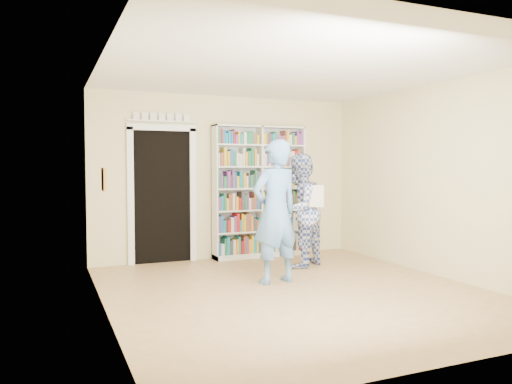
# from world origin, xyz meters

# --- Properties ---
(floor) EXTENTS (5.00, 5.00, 0.00)m
(floor) POSITION_xyz_m (0.00, 0.00, 0.00)
(floor) COLOR #9C7B4B
(floor) RESTS_ON ground
(ceiling) EXTENTS (5.00, 5.00, 0.00)m
(ceiling) POSITION_xyz_m (0.00, 0.00, 2.70)
(ceiling) COLOR white
(ceiling) RESTS_ON wall_back
(wall_back) EXTENTS (4.50, 0.00, 4.50)m
(wall_back) POSITION_xyz_m (0.00, 2.50, 1.35)
(wall_back) COLOR beige
(wall_back) RESTS_ON floor
(wall_left) EXTENTS (0.00, 5.00, 5.00)m
(wall_left) POSITION_xyz_m (-2.25, 0.00, 1.35)
(wall_left) COLOR beige
(wall_left) RESTS_ON floor
(wall_right) EXTENTS (0.00, 5.00, 5.00)m
(wall_right) POSITION_xyz_m (2.25, 0.00, 1.35)
(wall_right) COLOR beige
(wall_right) RESTS_ON floor
(bookshelf) EXTENTS (1.61, 0.30, 2.21)m
(bookshelf) POSITION_xyz_m (0.52, 2.34, 1.12)
(bookshelf) COLOR white
(bookshelf) RESTS_ON floor
(doorway) EXTENTS (1.10, 0.08, 2.43)m
(doorway) POSITION_xyz_m (-1.10, 2.48, 1.18)
(doorway) COLOR black
(doorway) RESTS_ON floor
(wall_art) EXTENTS (0.03, 0.25, 0.25)m
(wall_art) POSITION_xyz_m (-2.23, 0.20, 1.40)
(wall_art) COLOR brown
(wall_art) RESTS_ON wall_left
(man_blue) EXTENTS (0.76, 0.56, 1.89)m
(man_blue) POSITION_xyz_m (-0.04, 0.51, 0.94)
(man_blue) COLOR #5989C6
(man_blue) RESTS_ON floor
(man_plaid) EXTENTS (1.06, 0.99, 1.73)m
(man_plaid) POSITION_xyz_m (0.75, 1.33, 0.86)
(man_plaid) COLOR #2F4491
(man_plaid) RESTS_ON floor
(paper_sheet) EXTENTS (0.23, 0.04, 0.32)m
(paper_sheet) POSITION_xyz_m (0.89, 1.05, 1.10)
(paper_sheet) COLOR white
(paper_sheet) RESTS_ON man_plaid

